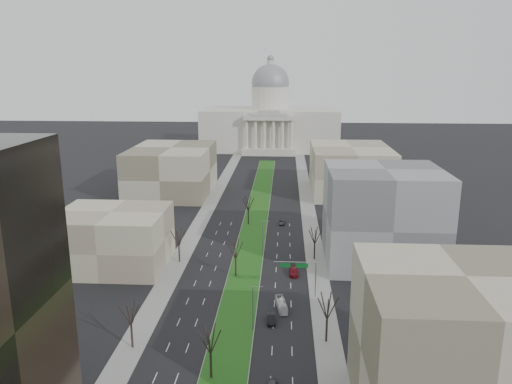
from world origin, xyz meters
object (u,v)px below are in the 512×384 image
at_px(car_black, 271,319).
at_px(box_van, 281,305).
at_px(car_grey_far, 281,222).
at_px(car_red, 294,272).

distance_m(car_black, box_van, 5.88).
relative_size(car_black, car_grey_far, 1.00).
bearing_deg(box_van, car_grey_far, 80.78).
xyz_separation_m(car_grey_far, box_van, (0.57, -57.05, 0.35)).
height_order(car_red, box_van, box_van).
distance_m(car_black, car_red, 23.67).
height_order(car_black, car_red, car_red).
distance_m(car_black, car_grey_far, 62.62).
bearing_deg(car_black, car_red, 75.74).
xyz_separation_m(car_red, car_grey_far, (-3.32, 39.41, -0.14)).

